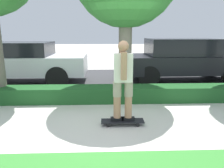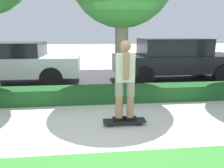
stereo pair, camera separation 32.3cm
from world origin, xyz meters
TOP-DOWN VIEW (x-y plane):
  - ground_plane at (0.00, 0.00)m, footprint 60.00×60.00m
  - street_asphalt at (0.00, 4.20)m, footprint 15.42×5.00m
  - hedge_row at (0.00, 1.60)m, footprint 15.42×0.60m
  - skateboard at (0.32, 0.03)m, footprint 0.86×0.24m
  - skater_person at (0.32, 0.03)m, footprint 0.48×0.41m
  - parked_car_front at (-3.05, 3.87)m, footprint 4.63×1.93m
  - parked_car_middle at (2.90, 3.96)m, footprint 4.75×1.87m

SIDE VIEW (x-z plane):
  - ground_plane at x=0.00m, z-range 0.00..0.00m
  - street_asphalt at x=0.00m, z-range 0.00..0.01m
  - skateboard at x=0.32m, z-range 0.03..0.13m
  - hedge_row at x=0.00m, z-range 0.00..0.41m
  - parked_car_front at x=-3.05m, z-range 0.06..1.55m
  - parked_car_middle at x=2.90m, z-range 0.04..1.64m
  - skater_person at x=0.32m, z-range 0.15..1.73m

